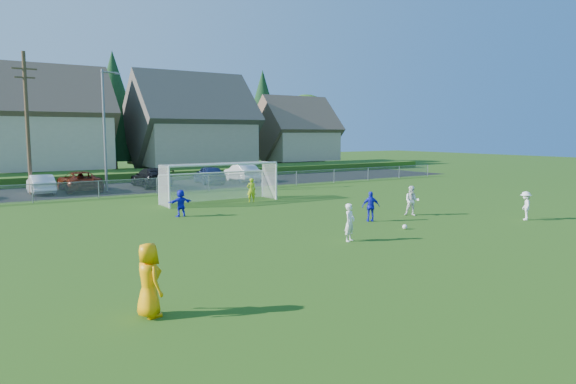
% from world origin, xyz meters
% --- Properties ---
extents(ground, '(160.00, 160.00, 0.00)m').
position_xyz_m(ground, '(0.00, 0.00, 0.00)').
color(ground, '#193D0C').
rests_on(ground, ground).
extents(asphalt_lot, '(60.00, 60.00, 0.00)m').
position_xyz_m(asphalt_lot, '(0.00, 27.50, 0.01)').
color(asphalt_lot, black).
rests_on(asphalt_lot, ground).
extents(grass_embankment, '(70.00, 6.00, 0.80)m').
position_xyz_m(grass_embankment, '(0.00, 35.00, 0.40)').
color(grass_embankment, '#1E420F').
rests_on(grass_embankment, ground).
extents(soccer_ball, '(0.22, 0.22, 0.22)m').
position_xyz_m(soccer_ball, '(3.00, 2.87, 0.11)').
color(soccer_ball, white).
rests_on(soccer_ball, ground).
extents(referee, '(0.69, 0.95, 1.79)m').
position_xyz_m(referee, '(-10.33, -1.78, 0.89)').
color(referee, '#FF9E05').
rests_on(referee, ground).
extents(player_white_a, '(0.66, 0.58, 1.54)m').
position_xyz_m(player_white_a, '(-0.79, 2.24, 0.77)').
color(player_white_a, white).
rests_on(player_white_a, ground).
extents(player_white_b, '(0.97, 0.97, 1.58)m').
position_xyz_m(player_white_b, '(6.15, 5.43, 0.79)').
color(player_white_b, white).
rests_on(player_white_b, ground).
extents(player_white_c, '(1.06, 1.01, 1.45)m').
position_xyz_m(player_white_c, '(9.91, 1.33, 0.72)').
color(player_white_c, white).
rests_on(player_white_c, ground).
extents(player_blue_a, '(0.94, 0.74, 1.49)m').
position_xyz_m(player_blue_a, '(3.11, 5.27, 0.75)').
color(player_blue_a, '#161AD1').
rests_on(player_blue_a, ground).
extents(player_blue_b, '(1.34, 0.50, 1.42)m').
position_xyz_m(player_blue_b, '(-4.19, 11.86, 0.71)').
color(player_blue_b, '#161AD1').
rests_on(player_blue_b, ground).
extents(goalkeeper, '(0.65, 0.53, 1.53)m').
position_xyz_m(goalkeeper, '(1.65, 14.77, 0.76)').
color(goalkeeper, '#CDE71B').
rests_on(goalkeeper, ground).
extents(car_b, '(1.47, 4.22, 1.39)m').
position_xyz_m(car_b, '(-8.87, 26.96, 0.69)').
color(car_b, white).
rests_on(car_b, ground).
extents(car_c, '(2.49, 5.38, 1.49)m').
position_xyz_m(car_c, '(-6.19, 27.22, 0.75)').
color(car_c, '#501609').
rests_on(car_c, ground).
extents(car_d, '(2.29, 5.46, 1.57)m').
position_xyz_m(car_d, '(-0.71, 27.06, 0.79)').
color(car_d, black).
rests_on(car_d, ground).
extents(car_e, '(2.42, 4.78, 1.56)m').
position_xyz_m(car_e, '(4.40, 27.16, 0.78)').
color(car_e, '#16224E').
rests_on(car_e, ground).
extents(car_f, '(1.89, 4.80, 1.56)m').
position_xyz_m(car_f, '(7.77, 27.55, 0.78)').
color(car_f, white).
rests_on(car_f, ground).
extents(soccer_goal, '(7.42, 1.90, 2.50)m').
position_xyz_m(soccer_goal, '(0.00, 16.05, 1.63)').
color(soccer_goal, white).
rests_on(soccer_goal, ground).
extents(chainlink_fence, '(52.06, 0.06, 1.20)m').
position_xyz_m(chainlink_fence, '(0.00, 22.00, 0.63)').
color(chainlink_fence, gray).
rests_on(chainlink_fence, ground).
extents(streetlight, '(1.38, 0.18, 9.00)m').
position_xyz_m(streetlight, '(-4.45, 26.00, 4.84)').
color(streetlight, slate).
rests_on(streetlight, ground).
extents(utility_pole, '(1.60, 0.26, 10.00)m').
position_xyz_m(utility_pole, '(-9.50, 27.00, 5.15)').
color(utility_pole, '#473321').
rests_on(utility_pole, ground).
extents(houses_row, '(53.90, 11.45, 13.27)m').
position_xyz_m(houses_row, '(1.97, 42.46, 7.33)').
color(houses_row, tan).
rests_on(houses_row, ground).
extents(tree_row, '(65.98, 12.36, 13.80)m').
position_xyz_m(tree_row, '(1.04, 48.74, 6.91)').
color(tree_row, '#382616').
rests_on(tree_row, ground).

